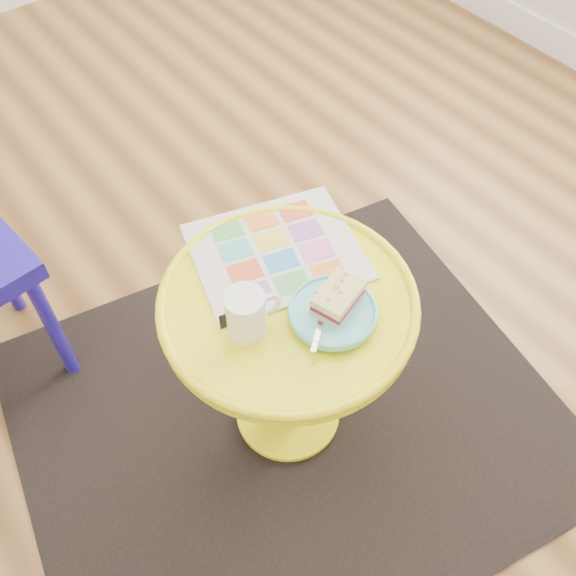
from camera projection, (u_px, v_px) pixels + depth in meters
floor at (171, 347)px, 1.77m from camera, size 4.00×4.00×0.00m
rug at (288, 414)px, 1.64m from camera, size 1.48×1.32×0.01m
side_table at (288, 339)px, 1.37m from camera, size 0.51×0.51×0.49m
newspaper at (276, 251)px, 1.33m from camera, size 0.40×0.37×0.01m
mug at (247, 312)px, 1.17m from camera, size 0.11×0.08×0.10m
plate at (333, 312)px, 1.22m from camera, size 0.17×0.17×0.02m
cake_slice at (338, 298)px, 1.20m from camera, size 0.11×0.09×0.04m
fork at (322, 318)px, 1.20m from camera, size 0.12×0.10×0.00m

